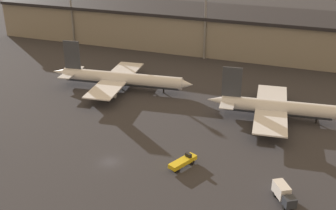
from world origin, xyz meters
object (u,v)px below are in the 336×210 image
service_vehicle_1 (183,162)px  service_vehicle_0 (283,193)px  airplane_0 (120,79)px  airplane_1 (275,107)px

service_vehicle_1 → service_vehicle_0: bearing=-78.1°
service_vehicle_0 → service_vehicle_1: 22.20m
airplane_0 → service_vehicle_0: (54.33, -40.14, -1.59)m
airplane_0 → service_vehicle_0: 67.56m
airplane_0 → airplane_1: airplane_0 is taller
airplane_1 → service_vehicle_0: size_ratio=5.62×
service_vehicle_0 → airplane_1: bearing=157.8°
airplane_0 → service_vehicle_1: bearing=-53.9°
service_vehicle_0 → service_vehicle_1: size_ratio=0.89×
service_vehicle_0 → service_vehicle_1: service_vehicle_0 is taller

